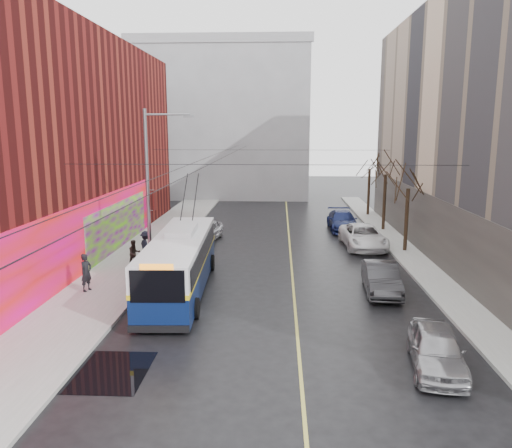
{
  "coord_description": "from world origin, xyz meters",
  "views": [
    {
      "loc": [
        0.74,
        -16.22,
        7.95
      ],
      "look_at": [
        -0.49,
        9.95,
        2.96
      ],
      "focal_mm": 35.0,
      "sensor_mm": 36.0,
      "label": 1
    }
  ],
  "objects": [
    {
      "name": "sidewalk_left",
      "position": [
        -8.0,
        12.0,
        0.07
      ],
      "size": [
        4.0,
        60.0,
        0.15
      ],
      "primitive_type": "cube",
      "color": "gray",
      "rests_on": "ground"
    },
    {
      "name": "pedestrian_a",
      "position": [
        -8.64,
        6.81,
        1.08
      ],
      "size": [
        0.65,
        0.79,
        1.86
      ],
      "primitive_type": "imported",
      "rotation": [
        0.0,
        0.0,
        1.21
      ],
      "color": "black",
      "rests_on": "sidewalk_left"
    },
    {
      "name": "streetlight_pole",
      "position": [
        -6.14,
        10.0,
        4.85
      ],
      "size": [
        2.65,
        0.6,
        9.0
      ],
      "color": "slate",
      "rests_on": "ground"
    },
    {
      "name": "pedestrian_c",
      "position": [
        -7.23,
        12.55,
        1.06
      ],
      "size": [
        1.25,
        1.34,
        1.82
      ],
      "primitive_type": "imported",
      "rotation": [
        0.0,
        0.0,
        2.23
      ],
      "color": "black",
      "rests_on": "sidewalk_left"
    },
    {
      "name": "parked_car_b",
      "position": [
        5.8,
        7.64,
        0.73
      ],
      "size": [
        1.82,
        4.53,
        1.47
      ],
      "primitive_type": "imported",
      "rotation": [
        0.0,
        0.0,
        -0.06
      ],
      "color": "#2B2B2E",
      "rests_on": "ground"
    },
    {
      "name": "lane_line",
      "position": [
        1.5,
        14.0,
        0.0
      ],
      "size": [
        0.12,
        50.0,
        0.01
      ],
      "primitive_type": "cube",
      "color": "#BFB74C",
      "rests_on": "ground"
    },
    {
      "name": "tree_mid",
      "position": [
        9.0,
        23.0,
        5.25
      ],
      "size": [
        3.2,
        3.2,
        6.68
      ],
      "color": "black",
      "rests_on": "ground"
    },
    {
      "name": "puddle",
      "position": [
        -4.83,
        -1.07,
        0.0
      ],
      "size": [
        2.47,
        3.06,
        0.01
      ],
      "primitive_type": "cube",
      "color": "black",
      "rests_on": "ground"
    },
    {
      "name": "ground",
      "position": [
        0.0,
        0.0,
        0.0
      ],
      "size": [
        140.0,
        140.0,
        0.0
      ],
      "primitive_type": "plane",
      "color": "black",
      "rests_on": "ground"
    },
    {
      "name": "tree_near",
      "position": [
        9.0,
        16.0,
        4.98
      ],
      "size": [
        3.2,
        3.2,
        6.4
      ],
      "color": "black",
      "rests_on": "ground"
    },
    {
      "name": "parked_car_d",
      "position": [
        5.8,
        23.12,
        0.77
      ],
      "size": [
        2.21,
        5.3,
        1.53
      ],
      "primitive_type": "imported",
      "rotation": [
        0.0,
        0.0,
        0.01
      ],
      "color": "#162050",
      "rests_on": "ground"
    },
    {
      "name": "parked_car_a",
      "position": [
        6.05,
        -0.34,
        0.71
      ],
      "size": [
        2.31,
        4.4,
        1.43
      ],
      "primitive_type": "imported",
      "rotation": [
        0.0,
        0.0,
        -0.16
      ],
      "color": "#9A999E",
      "rests_on": "ground"
    },
    {
      "name": "building_left",
      "position": [
        -15.99,
        13.99,
        6.99
      ],
      "size": [
        12.11,
        36.0,
        14.0
      ],
      "color": "#541110",
      "rests_on": "ground"
    },
    {
      "name": "sidewalk_right",
      "position": [
        9.0,
        12.0,
        0.07
      ],
      "size": [
        2.0,
        60.0,
        0.15
      ],
      "primitive_type": "cube",
      "color": "gray",
      "rests_on": "ground"
    },
    {
      "name": "pedestrian_b",
      "position": [
        -7.56,
        11.27,
        0.93
      ],
      "size": [
        0.96,
        0.93,
        1.55
      ],
      "primitive_type": "imported",
      "rotation": [
        0.0,
        0.0,
        0.67
      ],
      "color": "black",
      "rests_on": "sidewalk_left"
    },
    {
      "name": "building_far",
      "position": [
        -6.0,
        44.99,
        9.02
      ],
      "size": [
        20.5,
        12.1,
        18.0
      ],
      "color": "gray",
      "rests_on": "ground"
    },
    {
      "name": "catenary_wires",
      "position": [
        -2.54,
        14.77,
        6.25
      ],
      "size": [
        18.0,
        60.0,
        0.22
      ],
      "color": "black"
    },
    {
      "name": "parked_car_c",
      "position": [
        6.46,
        17.17,
        0.78
      ],
      "size": [
        2.88,
        5.74,
        1.56
      ],
      "primitive_type": "imported",
      "rotation": [
        0.0,
        0.0,
        0.05
      ],
      "color": "silver",
      "rests_on": "ground"
    },
    {
      "name": "pigeons_flying",
      "position": [
        -2.95,
        9.36,
        7.24
      ],
      "size": [
        3.97,
        2.34,
        2.4
      ],
      "color": "slate"
    },
    {
      "name": "trolleybus",
      "position": [
        -4.13,
        7.4,
        1.5
      ],
      "size": [
        3.03,
        11.46,
        5.38
      ],
      "rotation": [
        0.0,
        0.0,
        0.04
      ],
      "color": "#081641",
      "rests_on": "ground"
    },
    {
      "name": "following_car",
      "position": [
        -4.47,
        19.02,
        0.71
      ],
      "size": [
        2.23,
        4.35,
        1.42
      ],
      "primitive_type": "imported",
      "rotation": [
        0.0,
        0.0,
        -0.14
      ],
      "color": "#BDBCC1",
      "rests_on": "ground"
    },
    {
      "name": "tree_far",
      "position": [
        9.0,
        30.0,
        5.14
      ],
      "size": [
        3.2,
        3.2,
        6.57
      ],
      "color": "black",
      "rests_on": "ground"
    }
  ]
}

